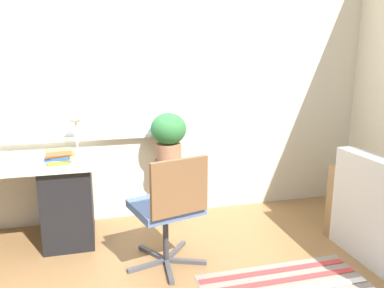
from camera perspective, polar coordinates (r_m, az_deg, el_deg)
name	(u,v)px	position (r m, az deg, el deg)	size (l,w,h in m)	color
ground_plane	(79,256)	(3.27, -16.85, -15.98)	(14.00, 14.00, 0.00)	olive
wall_back_with_window	(72,81)	(3.59, -17.83, 9.13)	(9.00, 0.12, 2.70)	beige
desk_lamp	(76,127)	(3.40, -17.27, 2.51)	(0.14, 0.14, 0.35)	#BCB299
book_stack	(59,156)	(3.17, -19.65, -1.76)	(0.23, 0.17, 0.12)	yellow
office_chair_swivel	(169,207)	(2.80, -3.49, -9.55)	(0.61, 0.59, 0.89)	#47474C
plant_stand	(169,167)	(3.57, -3.52, -3.45)	(0.26, 0.26, 0.62)	#333338
potted_plant	(169,134)	(3.49, -3.59, 1.60)	(0.33, 0.33, 0.44)	#9E6B4C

